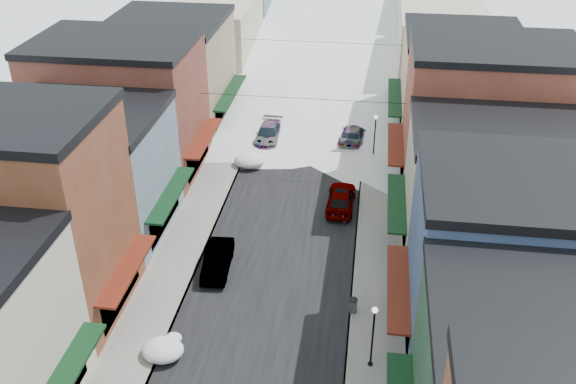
% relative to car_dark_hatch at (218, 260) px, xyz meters
% --- Properties ---
extents(road, '(10.00, 160.00, 0.01)m').
position_rel_car_dark_hatch_xyz_m(road, '(3.64, 34.67, -0.74)').
color(road, black).
rests_on(road, ground).
extents(sidewalk_left, '(3.20, 160.00, 0.15)m').
position_rel_car_dark_hatch_xyz_m(sidewalk_left, '(-2.96, 34.67, -0.67)').
color(sidewalk_left, gray).
rests_on(sidewalk_left, ground).
extents(sidewalk_right, '(3.20, 160.00, 0.15)m').
position_rel_car_dark_hatch_xyz_m(sidewalk_right, '(10.24, 34.67, -0.67)').
color(sidewalk_right, gray).
rests_on(sidewalk_right, ground).
extents(curb_left, '(0.10, 160.00, 0.15)m').
position_rel_car_dark_hatch_xyz_m(curb_left, '(-1.41, 34.67, -0.67)').
color(curb_left, slate).
rests_on(curb_left, ground).
extents(curb_right, '(0.10, 160.00, 0.15)m').
position_rel_car_dark_hatch_xyz_m(curb_right, '(8.69, 34.67, -0.67)').
color(curb_right, slate).
rests_on(curb_right, ground).
extents(bldg_l_brick_near, '(12.30, 8.20, 12.50)m').
position_rel_car_dark_hatch_xyz_m(bldg_l_brick_near, '(-10.05, -4.83, 5.52)').
color(bldg_l_brick_near, brown).
rests_on(bldg_l_brick_near, ground).
extents(bldg_l_grayblue, '(11.30, 9.20, 9.00)m').
position_rel_car_dark_hatch_xyz_m(bldg_l_grayblue, '(-9.55, 3.67, 3.77)').
color(bldg_l_grayblue, gray).
rests_on(bldg_l_grayblue, ground).
extents(bldg_l_brick_far, '(13.30, 9.20, 11.00)m').
position_rel_car_dark_hatch_xyz_m(bldg_l_brick_far, '(-10.55, 12.67, 4.77)').
color(bldg_l_brick_far, brown).
rests_on(bldg_l_brick_far, ground).
extents(bldg_l_tan, '(11.30, 11.20, 10.00)m').
position_rel_car_dark_hatch_xyz_m(bldg_l_tan, '(-9.55, 22.67, 4.27)').
color(bldg_l_tan, '#947F61').
rests_on(bldg_l_tan, ground).
extents(bldg_r_blue, '(11.30, 9.20, 10.50)m').
position_rel_car_dark_hatch_xyz_m(bldg_r_blue, '(16.84, -4.33, 4.52)').
color(bldg_r_blue, '#334975').
rests_on(bldg_r_blue, ground).
extents(bldg_r_cream, '(12.30, 9.20, 9.00)m').
position_rel_car_dark_hatch_xyz_m(bldg_r_cream, '(17.33, 4.67, 3.77)').
color(bldg_r_cream, '#B2AB8F').
rests_on(bldg_r_cream, ground).
extents(bldg_r_brick_far, '(13.30, 9.20, 11.50)m').
position_rel_car_dark_hatch_xyz_m(bldg_r_brick_far, '(17.84, 13.67, 5.02)').
color(bldg_r_brick_far, brown).
rests_on(bldg_r_brick_far, ground).
extents(bldg_r_tan, '(11.30, 11.20, 9.50)m').
position_rel_car_dark_hatch_xyz_m(bldg_r_tan, '(16.83, 23.67, 4.02)').
color(bldg_r_tan, tan).
rests_on(bldg_r_tan, ground).
extents(overhead_cables, '(16.40, 15.04, 0.04)m').
position_rel_car_dark_hatch_xyz_m(overhead_cables, '(3.64, 22.17, 5.46)').
color(overhead_cables, black).
rests_on(overhead_cables, ground).
extents(car_dark_hatch, '(1.86, 4.59, 1.48)m').
position_rel_car_dark_hatch_xyz_m(car_dark_hatch, '(0.00, 0.00, 0.00)').
color(car_dark_hatch, black).
rests_on(car_dark_hatch, ground).
extents(car_silver_wagon, '(2.16, 5.21, 1.51)m').
position_rel_car_dark_hatch_xyz_m(car_silver_wagon, '(0.14, 19.37, 0.01)').
color(car_silver_wagon, gray).
rests_on(car_silver_wagon, ground).
extents(car_gray_suv, '(2.13, 5.02, 1.69)m').
position_rel_car_dark_hatch_xyz_m(car_gray_suv, '(7.36, 8.74, 0.11)').
color(car_gray_suv, gray).
rests_on(car_gray_suv, ground).
extents(car_black_sedan, '(2.68, 5.53, 1.55)m').
position_rel_car_dark_hatch_xyz_m(car_black_sedan, '(7.71, 20.19, 0.03)').
color(car_black_sedan, black).
rests_on(car_black_sedan, ground).
extents(car_lane_silver, '(1.75, 4.20, 1.42)m').
position_rel_car_dark_hatch_xyz_m(car_lane_silver, '(3.04, 25.60, -0.03)').
color(car_lane_silver, gray).
rests_on(car_lane_silver, ground).
extents(car_lane_white, '(2.81, 5.99, 1.66)m').
position_rel_car_dark_hatch_xyz_m(car_lane_white, '(4.66, 47.07, 0.09)').
color(car_lane_white, silver).
rests_on(car_lane_white, ground).
extents(trash_can, '(0.53, 0.53, 0.90)m').
position_rel_car_dark_hatch_xyz_m(trash_can, '(8.84, -3.11, -0.13)').
color(trash_can, '#56585B').
rests_on(trash_can, sidewalk_right).
extents(streetlamp_near, '(0.32, 0.32, 3.90)m').
position_rel_car_dark_hatch_xyz_m(streetlamp_near, '(9.99, -7.25, 1.87)').
color(streetlamp_near, black).
rests_on(streetlamp_near, sidewalk_right).
extents(streetlamp_far, '(0.34, 0.34, 4.05)m').
position_rel_car_dark_hatch_xyz_m(streetlamp_far, '(9.60, 16.80, 1.97)').
color(streetlamp_far, black).
rests_on(streetlamp_far, sidewalk_right).
extents(snow_pile_mid, '(2.29, 2.61, 0.97)m').
position_rel_car_dark_hatch_xyz_m(snow_pile_mid, '(-1.12, -7.95, -0.28)').
color(snow_pile_mid, white).
rests_on(snow_pile_mid, ground).
extents(snow_pile_far, '(2.59, 2.79, 1.09)m').
position_rel_car_dark_hatch_xyz_m(snow_pile_far, '(-0.64, 14.45, -0.22)').
color(snow_pile_far, white).
rests_on(snow_pile_far, ground).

